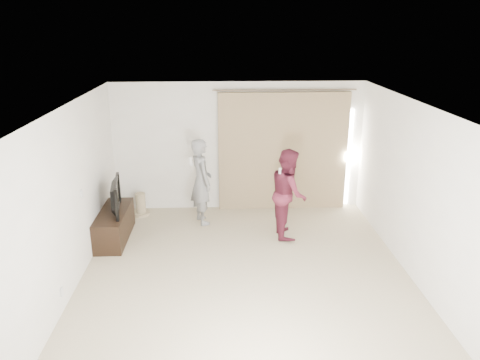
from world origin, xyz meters
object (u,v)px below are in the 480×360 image
(tv, at_px, (112,196))
(person_woman, at_px, (289,193))
(person_man, at_px, (201,181))
(tv_console, at_px, (114,225))

(tv, height_order, person_woman, person_woman)
(tv, height_order, person_man, person_man)
(tv, relative_size, person_man, 0.59)
(tv_console, distance_m, person_woman, 3.15)
(person_man, bearing_deg, tv, -156.11)
(tv, xyz_separation_m, person_woman, (3.10, 0.04, -0.01))
(tv, distance_m, person_man, 1.68)
(tv_console, height_order, person_man, person_man)
(tv, relative_size, person_woman, 0.61)
(tv_console, xyz_separation_m, tv, (0.00, 0.00, 0.55))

